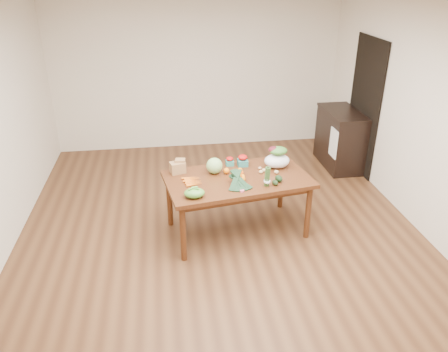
{
  "coord_description": "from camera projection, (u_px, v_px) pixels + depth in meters",
  "views": [
    {
      "loc": [
        -0.62,
        -4.6,
        3.06
      ],
      "look_at": [
        0.04,
        0.0,
        0.79
      ],
      "focal_mm": 35.0,
      "sensor_mm": 36.0,
      "label": 1
    }
  ],
  "objects": [
    {
      "name": "doorway_dark",
      "position": [
        364.0,
        107.0,
        6.79
      ],
      "size": [
        0.02,
        1.0,
        2.1
      ],
      "primitive_type": "cube",
      "color": "black",
      "rests_on": "floor"
    },
    {
      "name": "room_walls",
      "position": [
        220.0,
        132.0,
        4.92
      ],
      "size": [
        5.02,
        6.02,
        2.7
      ],
      "color": "white",
      "rests_on": "floor"
    },
    {
      "name": "orange_b",
      "position": [
        240.0,
        170.0,
        5.32
      ],
      "size": [
        0.07,
        0.07,
        0.07
      ],
      "primitive_type": "sphere",
      "color": "orange",
      "rests_on": "dining_table"
    },
    {
      "name": "ceiling",
      "position": [
        220.0,
        3.0,
        4.32
      ],
      "size": [
        5.0,
        6.0,
        0.02
      ],
      "primitive_type": "cube",
      "color": "white",
      "rests_on": "room_walls"
    },
    {
      "name": "floor",
      "position": [
        221.0,
        232.0,
        5.51
      ],
      "size": [
        6.0,
        6.0,
        0.0
      ],
      "primitive_type": "plane",
      "color": "brown",
      "rests_on": "ground"
    },
    {
      "name": "snap_pea_bag",
      "position": [
        194.0,
        193.0,
        4.76
      ],
      "size": [
        0.23,
        0.17,
        0.1
      ],
      "primitive_type": "ellipsoid",
      "color": "#489633",
      "rests_on": "dining_table"
    },
    {
      "name": "potato_c",
      "position": [
        264.0,
        170.0,
        5.35
      ],
      "size": [
        0.05,
        0.05,
        0.04
      ],
      "primitive_type": "ellipsoid",
      "color": "#DDC57F",
      "rests_on": "dining_table"
    },
    {
      "name": "potato_a",
      "position": [
        261.0,
        172.0,
        5.31
      ],
      "size": [
        0.05,
        0.04,
        0.04
      ],
      "primitive_type": "ellipsoid",
      "color": "#D9C47D",
      "rests_on": "dining_table"
    },
    {
      "name": "strawberry_basket_b",
      "position": [
        243.0,
        161.0,
        5.51
      ],
      "size": [
        0.14,
        0.14,
        0.11
      ],
      "primitive_type": null,
      "rotation": [
        0.0,
        0.0,
        0.16
      ],
      "color": "red",
      "rests_on": "dining_table"
    },
    {
      "name": "asparagus_bundle",
      "position": [
        267.0,
        177.0,
        4.96
      ],
      "size": [
        0.1,
        0.13,
        0.26
      ],
      "primitive_type": null,
      "rotation": [
        0.15,
        0.0,
        0.16
      ],
      "color": "#4E823B",
      "rests_on": "dining_table"
    },
    {
      "name": "dining_table",
      "position": [
        237.0,
        205.0,
        5.39
      ],
      "size": [
        1.83,
        1.21,
        0.75
      ],
      "primitive_type": "cube",
      "rotation": [
        0.0,
        0.0,
        0.16
      ],
      "color": "#502C12",
      "rests_on": "floor"
    },
    {
      "name": "dish_towel",
      "position": [
        333.0,
        143.0,
        6.76
      ],
      "size": [
        0.02,
        0.28,
        0.45
      ],
      "primitive_type": "cube",
      "color": "white",
      "rests_on": "cabinet"
    },
    {
      "name": "orange_c",
      "position": [
        241.0,
        173.0,
        5.26
      ],
      "size": [
        0.07,
        0.07,
        0.07
      ],
      "primitive_type": "sphere",
      "color": "#FF650F",
      "rests_on": "dining_table"
    },
    {
      "name": "orange_a",
      "position": [
        226.0,
        171.0,
        5.3
      ],
      "size": [
        0.07,
        0.07,
        0.07
      ],
      "primitive_type": "sphere",
      "color": "orange",
      "rests_on": "dining_table"
    },
    {
      "name": "cabbage",
      "position": [
        214.0,
        166.0,
        5.29
      ],
      "size": [
        0.2,
        0.2,
        0.2
      ],
      "primitive_type": "sphere",
      "color": "#A3D178",
      "rests_on": "dining_table"
    },
    {
      "name": "cabinet",
      "position": [
        340.0,
        139.0,
        7.15
      ],
      "size": [
        0.52,
        1.02,
        0.94
      ],
      "primitive_type": "cube",
      "color": "black",
      "rests_on": "floor"
    },
    {
      "name": "potato_d",
      "position": [
        260.0,
        168.0,
        5.42
      ],
      "size": [
        0.04,
        0.04,
        0.04
      ],
      "primitive_type": "ellipsoid",
      "color": "tan",
      "rests_on": "dining_table"
    },
    {
      "name": "carrots",
      "position": [
        192.0,
        181.0,
        5.11
      ],
      "size": [
        0.26,
        0.28,
        0.03
      ],
      "primitive_type": null,
      "rotation": [
        0.0,
        0.0,
        0.16
      ],
      "color": "#D76212",
      "rests_on": "dining_table"
    },
    {
      "name": "potato_b",
      "position": [
        268.0,
        172.0,
        5.31
      ],
      "size": [
        0.05,
        0.04,
        0.04
      ],
      "primitive_type": "ellipsoid",
      "color": "#D1B778",
      "rests_on": "dining_table"
    },
    {
      "name": "potato_e",
      "position": [
        276.0,
        172.0,
        5.3
      ],
      "size": [
        0.06,
        0.05,
        0.05
      ],
      "primitive_type": "ellipsoid",
      "color": "tan",
      "rests_on": "dining_table"
    },
    {
      "name": "avocado_b",
      "position": [
        279.0,
        179.0,
        5.11
      ],
      "size": [
        0.11,
        0.13,
        0.08
      ],
      "primitive_type": "ellipsoid",
      "rotation": [
        0.0,
        0.0,
        0.3
      ],
      "color": "black",
      "rests_on": "dining_table"
    },
    {
      "name": "strawberry_basket_a",
      "position": [
        230.0,
        162.0,
        5.52
      ],
      "size": [
        0.11,
        0.11,
        0.09
      ],
      "primitive_type": null,
      "rotation": [
        0.0,
        0.0,
        0.16
      ],
      "color": "red",
      "rests_on": "dining_table"
    },
    {
      "name": "paper_bag",
      "position": [
        178.0,
        167.0,
        5.3
      ],
      "size": [
        0.26,
        0.23,
        0.17
      ],
      "primitive_type": null,
      "rotation": [
        0.0,
        0.0,
        0.16
      ],
      "color": "#9E7347",
      "rests_on": "dining_table"
    },
    {
      "name": "kale_bunch",
      "position": [
        239.0,
        181.0,
        4.95
      ],
      "size": [
        0.38,
        0.45,
        0.16
      ],
      "primitive_type": null,
      "rotation": [
        0.0,
        0.0,
        0.16
      ],
      "color": "#16311F",
      "rests_on": "dining_table"
    },
    {
      "name": "avocado_a",
      "position": [
        275.0,
        183.0,
        5.03
      ],
      "size": [
        0.09,
        0.1,
        0.06
      ],
      "primitive_type": "ellipsoid",
      "rotation": [
        0.0,
        0.0,
        0.3
      ],
      "color": "black",
      "rests_on": "dining_table"
    },
    {
      "name": "mandarin_cluster",
      "position": [
        240.0,
        176.0,
        5.15
      ],
      "size": [
        0.21,
        0.21,
        0.09
      ],
      "primitive_type": null,
      "rotation": [
        0.0,
        0.0,
        0.16
      ],
      "color": "#FFA70F",
      "rests_on": "dining_table"
    },
    {
      "name": "salad_bag",
      "position": [
        277.0,
        158.0,
        5.43
      ],
      "size": [
        0.35,
        0.29,
        0.25
      ],
      "primitive_type": null,
      "rotation": [
        0.0,
        0.0,
        0.16
      ],
      "color": "white",
      "rests_on": "dining_table"
    }
  ]
}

